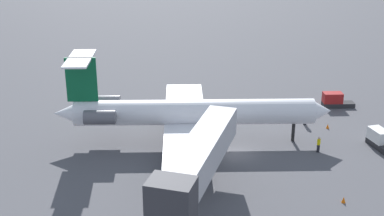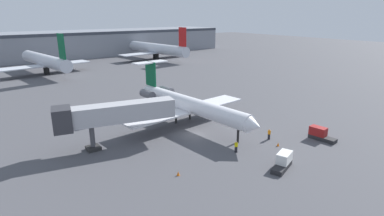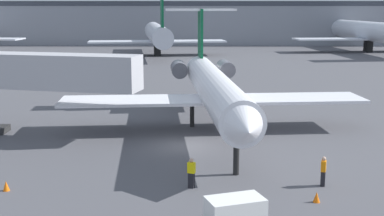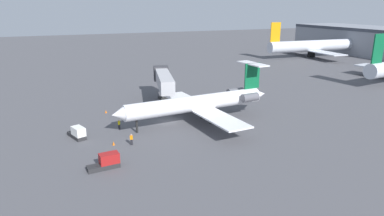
# 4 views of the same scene
# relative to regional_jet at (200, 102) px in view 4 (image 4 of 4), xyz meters

# --- Properties ---
(ground_plane) EXTENTS (400.00, 400.00, 0.10)m
(ground_plane) POSITION_rel_regional_jet_xyz_m (-2.03, -5.16, -3.58)
(ground_plane) COLOR #4C4C51
(regional_jet) EXTENTS (24.59, 29.62, 9.54)m
(regional_jet) POSITION_rel_regional_jet_xyz_m (0.00, 0.00, 0.00)
(regional_jet) COLOR white
(regional_jet) RESTS_ON ground_plane
(jet_bridge) EXTENTS (16.92, 6.54, 6.62)m
(jet_bridge) POSITION_rel_regional_jet_xyz_m (-14.76, -1.84, 1.39)
(jet_bridge) COLOR #ADADB2
(jet_bridge) RESTS_ON ground_plane
(ground_crew_marshaller) EXTENTS (0.47, 0.40, 1.69)m
(ground_crew_marshaller) POSITION_rel_regional_jet_xyz_m (-1.61, -13.88, -2.67)
(ground_crew_marshaller) COLOR black
(ground_crew_marshaller) RESTS_ON ground_plane
(ground_crew_loader) EXTENTS (0.37, 0.46, 1.69)m
(ground_crew_loader) POSITION_rel_regional_jet_xyz_m (5.69, -13.53, -2.67)
(ground_crew_loader) COLOR black
(ground_crew_loader) RESTS_ON ground_plane
(baggage_tug_lead) EXTENTS (4.24, 2.63, 1.90)m
(baggage_tug_lead) POSITION_rel_regional_jet_xyz_m (-0.03, -20.56, -2.69)
(baggage_tug_lead) COLOR #262628
(baggage_tug_lead) RESTS_ON ground_plane
(baggage_tug_trailing) EXTENTS (1.80, 4.12, 1.90)m
(baggage_tug_trailing) POSITION_rel_regional_jet_xyz_m (11.95, -18.13, -2.69)
(baggage_tug_trailing) COLOR #262628
(baggage_tug_trailing) RESTS_ON ground_plane
(traffic_cone_near) EXTENTS (0.36, 0.36, 0.55)m
(traffic_cone_near) POSITION_rel_regional_jet_xyz_m (-11.65, -14.45, -3.25)
(traffic_cone_near) COLOR orange
(traffic_cone_near) RESTS_ON ground_plane
(traffic_cone_mid) EXTENTS (0.36, 0.36, 0.55)m
(traffic_cone_mid) POSITION_rel_regional_jet_xyz_m (4.79, -16.00, -3.25)
(traffic_cone_mid) COLOR orange
(traffic_cone_mid) RESTS_ON ground_plane
(parked_airliner_west_end) EXTENTS (32.01, 37.96, 13.62)m
(parked_airliner_west_end) POSITION_rel_regional_jet_xyz_m (-54.70, 71.40, 0.88)
(parked_airliner_west_end) COLOR silver
(parked_airliner_west_end) RESTS_ON ground_plane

